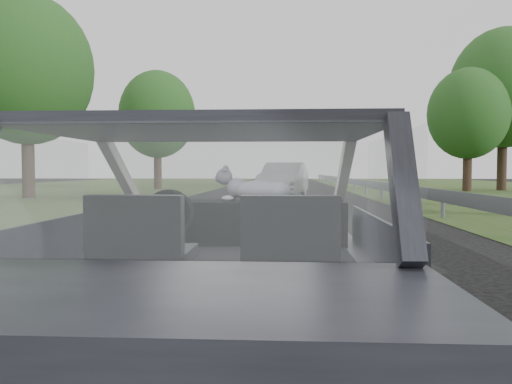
# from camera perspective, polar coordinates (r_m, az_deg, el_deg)

# --- Properties ---
(ground) EXTENTS (140.00, 140.00, 0.00)m
(ground) POSITION_cam_1_polar(r_m,az_deg,el_deg) (3.18, -3.90, -20.01)
(ground) COLOR #252525
(ground) RESTS_ON ground
(subject_car) EXTENTS (1.80, 4.00, 1.45)m
(subject_car) POSITION_cam_1_polar(r_m,az_deg,el_deg) (2.98, -3.95, -7.02)
(subject_car) COLOR black
(subject_car) RESTS_ON ground
(dashboard) EXTENTS (1.58, 0.45, 0.30)m
(dashboard) POSITION_cam_1_polar(r_m,az_deg,el_deg) (3.58, -2.70, -3.39)
(dashboard) COLOR black
(dashboard) RESTS_ON subject_car
(driver_seat) EXTENTS (0.50, 0.72, 0.42)m
(driver_seat) POSITION_cam_1_polar(r_m,az_deg,el_deg) (2.76, -13.03, -4.59)
(driver_seat) COLOR black
(driver_seat) RESTS_ON subject_car
(passenger_seat) EXTENTS (0.50, 0.72, 0.42)m
(passenger_seat) POSITION_cam_1_polar(r_m,az_deg,el_deg) (2.65, 3.90, -4.82)
(passenger_seat) COLOR black
(passenger_seat) RESTS_ON subject_car
(steering_wheel) EXTENTS (0.36, 0.36, 0.04)m
(steering_wheel) POSITION_cam_1_polar(r_m,az_deg,el_deg) (3.35, -10.06, -2.63)
(steering_wheel) COLOR black
(steering_wheel) RESTS_ON dashboard
(cat) EXTENTS (0.59, 0.26, 0.26)m
(cat) POSITION_cam_1_polar(r_m,az_deg,el_deg) (3.51, 0.41, 0.32)
(cat) COLOR gray
(cat) RESTS_ON dashboard
(guardrail) EXTENTS (0.05, 90.00, 0.32)m
(guardrail) POSITION_cam_1_polar(r_m,az_deg,el_deg) (13.51, 20.15, -0.36)
(guardrail) COLOR slate
(guardrail) RESTS_ON ground
(other_car) EXTENTS (2.69, 5.05, 1.58)m
(other_car) POSITION_cam_1_polar(r_m,az_deg,el_deg) (22.91, 3.19, 1.42)
(other_car) COLOR #A8A9AD
(other_car) RESTS_ON ground
(highway_sign) EXTENTS (0.26, 0.94, 2.34)m
(highway_sign) POSITION_cam_1_polar(r_m,az_deg,el_deg) (29.06, 15.25, 2.31)
(highway_sign) COLOR #0C4112
(highway_sign) RESTS_ON ground
(tree_2) EXTENTS (4.69, 4.69, 6.89)m
(tree_2) POSITION_cam_1_polar(r_m,az_deg,el_deg) (31.32, 23.06, 6.38)
(tree_2) COLOR #235322
(tree_2) RESTS_ON ground
(tree_3) EXTENTS (7.54, 7.54, 9.47)m
(tree_3) POSITION_cam_1_polar(r_m,az_deg,el_deg) (33.80, 26.39, 8.21)
(tree_3) COLOR #235322
(tree_3) RESTS_ON ground
(tree_5) EXTENTS (7.48, 7.48, 8.61)m
(tree_5) POSITION_cam_1_polar(r_m,az_deg,el_deg) (24.19, -24.71, 9.60)
(tree_5) COLOR #235322
(tree_5) RESTS_ON ground
(tree_6) EXTENTS (6.50, 6.50, 7.45)m
(tree_6) POSITION_cam_1_polar(r_m,az_deg,el_deg) (33.22, -11.20, 6.78)
(tree_6) COLOR #235322
(tree_6) RESTS_ON ground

